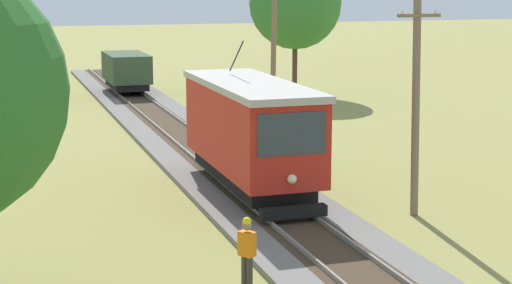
{
  "coord_description": "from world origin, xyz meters",
  "views": [
    {
      "loc": [
        -8.17,
        -6.71,
        7.09
      ],
      "look_at": [
        0.57,
        20.62,
        1.55
      ],
      "focal_mm": 58.75,
      "sensor_mm": 36.0,
      "label": 1
    }
  ],
  "objects_px": {
    "utility_pole_near_tram": "(416,100)",
    "utility_pole_mid": "(274,48)",
    "freight_car": "(126,71)",
    "track_worker": "(247,251)",
    "red_tram": "(251,130)",
    "tree_left_far": "(295,3)"
  },
  "relations": [
    {
      "from": "freight_car",
      "to": "tree_left_far",
      "type": "bearing_deg",
      "value": -15.31
    },
    {
      "from": "utility_pole_near_tram",
      "to": "utility_pole_mid",
      "type": "height_order",
      "value": "utility_pole_mid"
    },
    {
      "from": "utility_pole_mid",
      "to": "freight_car",
      "type": "bearing_deg",
      "value": 103.61
    },
    {
      "from": "freight_car",
      "to": "utility_pole_mid",
      "type": "xyz_separation_m",
      "value": [
        4.03,
        -16.67,
        2.55
      ]
    },
    {
      "from": "track_worker",
      "to": "red_tram",
      "type": "bearing_deg",
      "value": -137.75
    },
    {
      "from": "utility_pole_mid",
      "to": "tree_left_far",
      "type": "height_order",
      "value": "tree_left_far"
    },
    {
      "from": "freight_car",
      "to": "track_worker",
      "type": "height_order",
      "value": "freight_car"
    },
    {
      "from": "utility_pole_near_tram",
      "to": "tree_left_far",
      "type": "distance_m",
      "value": 27.91
    },
    {
      "from": "utility_pole_near_tram",
      "to": "tree_left_far",
      "type": "bearing_deg",
      "value": 77.18
    },
    {
      "from": "utility_pole_mid",
      "to": "track_worker",
      "type": "height_order",
      "value": "utility_pole_mid"
    },
    {
      "from": "utility_pole_mid",
      "to": "track_worker",
      "type": "distance_m",
      "value": 19.46
    },
    {
      "from": "utility_pole_mid",
      "to": "tree_left_far",
      "type": "relative_size",
      "value": 0.93
    },
    {
      "from": "utility_pole_near_tram",
      "to": "track_worker",
      "type": "bearing_deg",
      "value": -145.22
    },
    {
      "from": "track_worker",
      "to": "freight_car",
      "type": "bearing_deg",
      "value": -124.41
    },
    {
      "from": "red_tram",
      "to": "tree_left_far",
      "type": "xyz_separation_m",
      "value": [
        10.2,
        23.3,
        3.54
      ]
    },
    {
      "from": "utility_pole_mid",
      "to": "track_worker",
      "type": "relative_size",
      "value": 4.49
    },
    {
      "from": "freight_car",
      "to": "red_tram",
      "type": "bearing_deg",
      "value": -89.99
    },
    {
      "from": "freight_car",
      "to": "utility_pole_mid",
      "type": "bearing_deg",
      "value": -76.39
    },
    {
      "from": "freight_car",
      "to": "tree_left_far",
      "type": "distance_m",
      "value": 11.38
    },
    {
      "from": "red_tram",
      "to": "track_worker",
      "type": "xyz_separation_m",
      "value": [
        -2.76,
        -8.55,
        -1.21
      ]
    },
    {
      "from": "red_tram",
      "to": "utility_pole_mid",
      "type": "bearing_deg",
      "value": 66.85
    },
    {
      "from": "red_tram",
      "to": "freight_car",
      "type": "bearing_deg",
      "value": 90.01
    }
  ]
}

